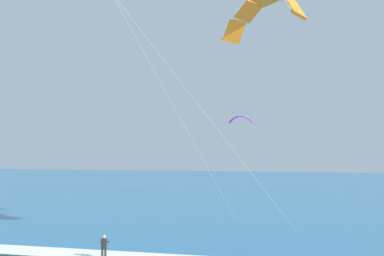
% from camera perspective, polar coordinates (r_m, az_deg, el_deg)
% --- Properties ---
extents(sea, '(200.00, 120.00, 0.20)m').
position_cam_1_polar(sea, '(86.42, 4.04, -7.75)').
color(sea, teal).
rests_on(sea, ground).
extents(surf_foam, '(200.00, 2.36, 0.04)m').
position_cam_1_polar(surf_foam, '(30.09, -14.39, -16.07)').
color(surf_foam, white).
rests_on(surf_foam, sea).
extents(kitesurfer, '(0.57, 0.57, 1.69)m').
position_cam_1_polar(kitesurfer, '(28.48, -11.75, -15.36)').
color(kitesurfer, '#232328').
rests_on(kitesurfer, ground).
extents(kite_primary, '(12.91, 12.33, 18.70)m').
position_cam_1_polar(kite_primary, '(36.41, 9.39, 15.44)').
color(kite_primary, orange).
extents(kite_distant, '(3.77, 1.41, 1.38)m').
position_cam_1_polar(kite_distant, '(66.11, 6.61, 1.28)').
color(kite_distant, purple).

